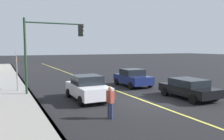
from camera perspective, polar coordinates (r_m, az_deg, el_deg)
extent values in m
plane|color=black|center=(14.79, 8.84, -7.87)|extent=(200.00, 200.00, 0.00)
cube|color=gray|center=(12.29, -21.77, -10.61)|extent=(80.00, 2.52, 0.15)
cube|color=slate|center=(12.42, -16.25, -10.27)|extent=(80.00, 0.16, 0.15)
cube|color=#D8CC4C|center=(14.79, 8.84, -7.84)|extent=(80.00, 0.16, 0.01)
cube|color=navy|center=(20.58, 5.14, -2.23)|extent=(3.86, 1.93, 0.69)
cube|color=black|center=(20.56, 5.06, -0.51)|extent=(1.67, 1.78, 0.54)
cylinder|color=black|center=(20.08, 9.33, -3.47)|extent=(0.60, 0.22, 0.60)
cylinder|color=black|center=(19.07, 4.66, -3.89)|extent=(0.60, 0.22, 0.60)
cylinder|color=black|center=(22.19, 5.52, -2.57)|extent=(0.60, 0.22, 0.60)
cylinder|color=black|center=(21.27, 1.17, -2.89)|extent=(0.60, 0.22, 0.60)
cube|color=silver|center=(15.20, -6.02, -4.90)|extent=(4.09, 1.86, 0.73)
cube|color=black|center=(15.19, -6.18, -2.41)|extent=(1.79, 1.71, 0.58)
cylinder|color=black|center=(16.27, -10.67, -5.59)|extent=(0.60, 0.22, 0.60)
cylinder|color=black|center=(16.83, -4.65, -5.15)|extent=(0.60, 0.22, 0.60)
cylinder|color=black|center=(13.74, -7.68, -7.60)|extent=(0.60, 0.22, 0.60)
cylinder|color=black|center=(14.40, -0.73, -6.95)|extent=(0.60, 0.22, 0.60)
cube|color=black|center=(16.45, 18.37, -4.68)|extent=(4.08, 1.90, 0.55)
cube|color=black|center=(16.37, 18.40, -2.91)|extent=(2.20, 1.74, 0.48)
cylinder|color=black|center=(16.27, 24.03, -5.98)|extent=(0.60, 0.22, 0.60)
cylinder|color=black|center=(14.92, 19.40, -6.82)|extent=(0.60, 0.22, 0.60)
cylinder|color=black|center=(18.08, 17.47, -4.64)|extent=(0.60, 0.22, 0.60)
cylinder|color=black|center=(16.88, 12.87, -5.24)|extent=(0.60, 0.22, 0.60)
cylinder|color=#262D4C|center=(11.21, -0.14, -10.11)|extent=(0.16, 0.16, 0.77)
cylinder|color=#262D4C|center=(11.37, -0.74, -9.88)|extent=(0.16, 0.16, 0.77)
cube|color=#993F33|center=(11.13, -0.45, -6.63)|extent=(0.40, 0.28, 0.58)
sphere|color=tan|center=(11.05, -0.45, -4.63)|extent=(0.21, 0.21, 0.21)
cube|color=#592626|center=(11.22, 0.27, -6.38)|extent=(0.28, 0.20, 0.34)
cylinder|color=#1E3823|center=(17.28, -20.57, 2.95)|extent=(0.16, 0.16, 5.48)
cylinder|color=#1E3823|center=(17.69, -13.76, 11.11)|extent=(0.10, 4.30, 0.10)
cube|color=black|center=(18.15, -7.77, 9.64)|extent=(0.28, 0.30, 0.90)
sphere|color=#360605|center=(18.23, -7.23, 10.58)|extent=(0.18, 0.18, 0.18)
sphere|color=#392905|center=(18.21, -7.22, 9.64)|extent=(0.18, 0.18, 0.18)
sphere|color=green|center=(18.19, -7.21, 8.70)|extent=(0.18, 0.18, 0.18)
cylinder|color=slate|center=(18.88, -22.40, -0.55)|extent=(0.08, 0.08, 3.10)
cube|color=white|center=(18.79, -22.61, 3.54)|extent=(0.60, 0.02, 0.20)
cube|color=#DB5919|center=(18.80, -22.58, 2.48)|extent=(0.44, 0.02, 0.28)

